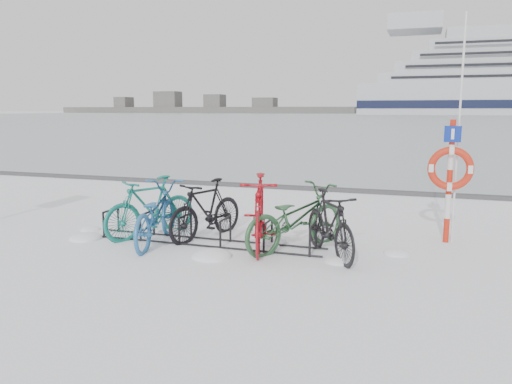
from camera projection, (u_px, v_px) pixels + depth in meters
The scene contains 13 objects.
ground at pixel (205, 243), 8.23m from camera, with size 900.00×900.00×0.00m, color white.
ice_sheet at pixel (411, 116), 153.38m from camera, with size 400.00×298.00×0.02m, color #A6B3BC.
quay_edge at pixel (293, 188), 13.74m from camera, with size 400.00×0.25×0.10m, color #3F3F42.
bike_rack at pixel (205, 233), 8.20m from camera, with size 4.00×0.48×0.46m.
lifebuoy_station at pixel (451, 169), 8.03m from camera, with size 0.71×0.22×3.68m.
shoreline at pixel (196, 108), 289.09m from camera, with size 180.00×12.00×9.50m.
bike_0 at pixel (151, 205), 8.62m from camera, with size 0.51×1.80×1.08m, color #157366.
bike_1 at pixel (155, 212), 8.20m from camera, with size 0.68×1.95×1.02m, color #26619A.
bike_2 at pixel (206, 208), 8.52m from camera, with size 0.49×1.73×1.04m, color black.
bike_3 at pixel (260, 210), 7.92m from camera, with size 0.56×1.99×1.19m, color #A5101A.
bike_4 at pixel (296, 216), 7.83m from camera, with size 0.70×2.01×1.06m, color #2A5632.
bike_5 at pixel (330, 222), 7.45m from camera, with size 0.48×1.71×1.03m, color black.
snow_drifts at pixel (214, 246), 8.08m from camera, with size 5.80×1.84×0.21m.
Camera 1 is at (3.30, -7.31, 2.18)m, focal length 35.00 mm.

